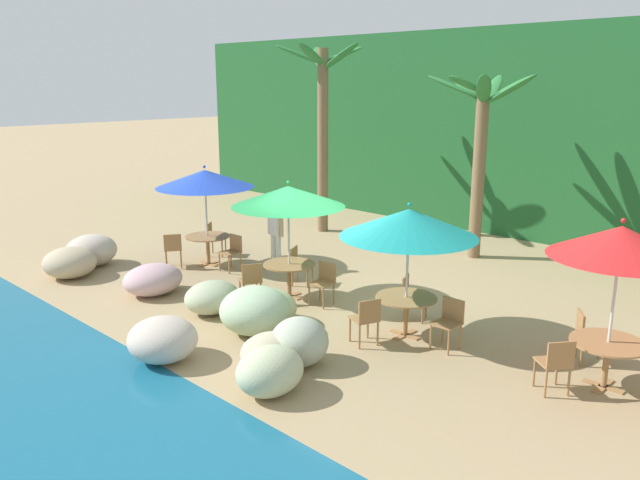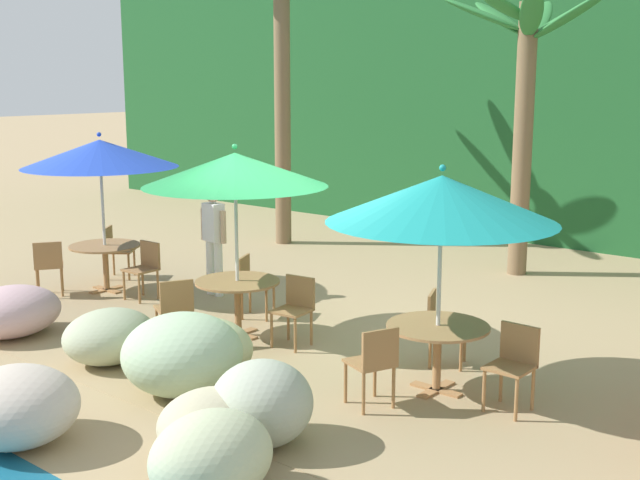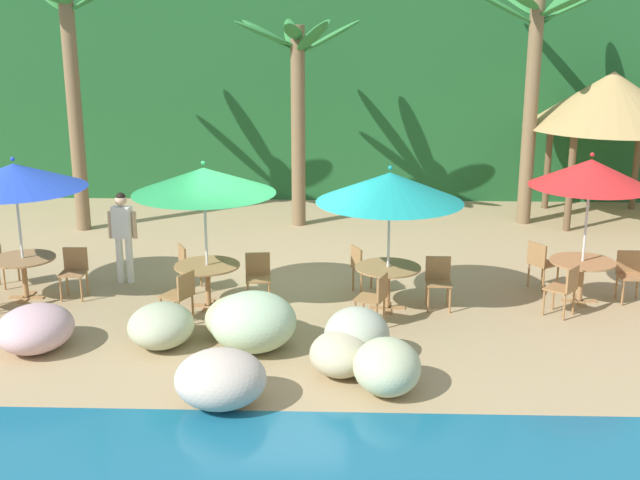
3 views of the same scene
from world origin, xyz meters
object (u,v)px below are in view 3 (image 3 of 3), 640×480
chair_green_seaward (258,275)px  chair_teal_left (375,296)px  chair_teal_seaward (438,279)px  palm_tree_second (297,83)px  waiter_in_white (123,231)px  palm_tree_nearest (71,70)px  chair_red_inland (541,262)px  chair_red_seaward (630,272)px  umbrella_green (204,181)px  chair_green_left (181,293)px  umbrella_teal (390,187)px  chair_blue_inland (5,259)px  dining_table_blue (23,265)px  chair_blue_seaward (74,269)px  palm_tree_third (535,62)px  chair_red_left (565,287)px  umbrella_red (591,173)px  dining_table_green (207,272)px  chair_green_inland (189,264)px  dining_table_red (582,268)px  dining_table_teal (388,274)px  chair_teal_inland (362,266)px  palapa_hut (612,100)px  umbrella_blue (14,176)px

chair_green_seaward → chair_teal_left: (1.97, -1.02, 0.00)m
chair_teal_seaward → palm_tree_second: 6.66m
waiter_in_white → palm_tree_nearest: bearing=117.7°
palm_tree_second → chair_teal_left: bearing=-75.9°
chair_red_inland → chair_red_seaward: bearing=-22.0°
umbrella_green → chair_green_seaward: 1.87m
chair_red_inland → palm_tree_nearest: size_ratio=0.16×
chair_green_left → umbrella_teal: bearing=13.4°
chair_blue_inland → chair_green_seaward: bearing=-8.7°
dining_table_blue → chair_red_seaward: bearing=1.3°
chair_teal_left → waiter_in_white: (-4.53, 2.03, 0.47)m
chair_blue_seaward → palm_tree_third: palm_tree_third is taller
chair_blue_seaward → chair_red_left: size_ratio=1.00×
chair_teal_seaward → umbrella_red: (2.48, 0.37, 1.75)m
dining_table_green → chair_green_inland: bearing=122.3°
chair_blue_seaward → chair_teal_left: (5.20, -1.22, 0.00)m
chair_red_inland → chair_blue_seaward: bearing=-175.1°
chair_teal_left → dining_table_red: 3.79m
chair_green_left → dining_table_teal: bearing=13.4°
dining_table_green → waiter_in_white: bearing=145.2°
waiter_in_white → dining_table_blue: bearing=-148.8°
chair_green_seaward → chair_red_inland: bearing=10.3°
chair_teal_inland → chair_teal_left: (0.19, -1.57, 0.00)m
chair_green_seaward → dining_table_red: chair_green_seaward is taller
chair_teal_inland → palapa_hut: palapa_hut is taller
chair_teal_inland → palm_tree_second: bearing=106.4°
chair_green_inland → palm_tree_nearest: bearing=127.5°
palm_tree_nearest → chair_red_left: bearing=-28.5°
chair_red_seaward → palm_tree_nearest: 12.14m
chair_teal_left → waiter_in_white: size_ratio=0.51×
palapa_hut → chair_teal_inland: bearing=-136.4°
dining_table_red → umbrella_teal: bearing=-172.3°
dining_table_blue → umbrella_green: umbrella_green is taller
umbrella_red → palm_tree_nearest: 11.08m
umbrella_blue → umbrella_green: (3.25, -0.29, 0.01)m
umbrella_blue → umbrella_red: 9.61m
umbrella_teal → dining_table_blue: bearing=177.3°
umbrella_blue → palm_tree_third: bearing=29.7°
umbrella_teal → umbrella_blue: bearing=177.3°
chair_red_seaward → palm_tree_nearest: palm_tree_nearest is taller
chair_teal_seaward → chair_teal_left: (-1.08, -0.91, 0.00)m
chair_blue_inland → chair_green_inland: size_ratio=1.00×
chair_teal_inland → chair_green_seaward: bearing=-163.0°
umbrella_green → dining_table_teal: 3.41m
umbrella_green → dining_table_blue: bearing=175.0°
chair_red_left → dining_table_green: bearing=177.3°
chair_red_inland → palm_tree_third: palm_tree_third is taller
chair_red_seaward → waiter_in_white: bearing=175.7°
palm_tree_nearest → palm_tree_second: 4.93m
waiter_in_white → umbrella_green: bearing=-34.8°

